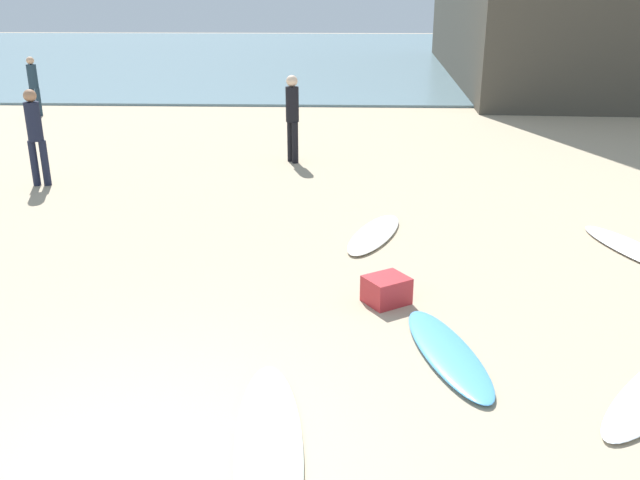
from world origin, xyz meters
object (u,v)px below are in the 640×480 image
surfboard_4 (633,249)px  beachgoer_far (35,132)px  beach_cooler (386,290)px  beachgoer_near (292,114)px  beachgoer_mid (33,83)px  surfboard_2 (269,446)px  surfboard_5 (374,234)px  surfboard_1 (448,352)px

surfboard_4 → beachgoer_far: bearing=-34.8°
beachgoer_far → beach_cooler: bearing=-44.7°
beachgoer_near → beachgoer_mid: size_ratio=1.08×
surfboard_2 → surfboard_4: 6.67m
beachgoer_mid → beach_cooler: 16.04m
surfboard_4 → beachgoer_mid: size_ratio=1.22×
beachgoer_mid → beachgoer_far: (3.46, -7.67, 0.06)m
surfboard_4 → beachgoer_far: size_ratio=1.16×
surfboard_2 → beachgoer_mid: bearing=112.8°
surfboard_5 → beachgoer_far: 6.90m
beachgoer_far → beachgoer_near: bearing=17.4°
beachgoer_mid → surfboard_4: bearing=157.1°
beach_cooler → beachgoer_far: bearing=141.8°
surfboard_1 → beach_cooler: 1.38m
beachgoer_near → beachgoer_far: 5.13m
beachgoer_near → beachgoer_mid: bearing=-158.7°
beach_cooler → surfboard_4: bearing=26.9°
beachgoer_near → beachgoer_far: size_ratio=1.02×
surfboard_5 → beachgoer_far: beachgoer_far is taller
surfboard_5 → beachgoer_mid: 14.24m
surfboard_1 → beach_cooler: (-0.56, 1.26, 0.12)m
beachgoer_near → beachgoer_far: beachgoer_near is taller
surfboard_1 → beachgoer_far: size_ratio=1.06×
surfboard_5 → beach_cooler: beach_cooler is taller
beachgoer_mid → beachgoer_far: beachgoer_far is taller
beach_cooler → surfboard_1: bearing=-65.9°
surfboard_1 → beach_cooler: size_ratio=4.03×
beachgoer_far → surfboard_2: bearing=-62.7°
surfboard_4 → beachgoer_mid: 17.29m
surfboard_1 → beachgoer_far: beachgoer_far is taller
surfboard_4 → beachgoer_near: 7.52m
surfboard_1 → surfboard_4: size_ratio=0.92×
surfboard_1 → beachgoer_far: 9.37m
surfboard_2 → beachgoer_near: 9.98m
surfboard_2 → beachgoer_near: (-0.56, 9.91, 1.01)m
surfboard_2 → beachgoer_far: bearing=117.3°
beachgoer_far → beach_cooler: 8.13m
surfboard_1 → surfboard_4: surfboard_1 is taller
surfboard_1 → surfboard_5: 3.65m
beachgoer_mid → beachgoer_far: 8.42m
surfboard_2 → surfboard_5: (1.05, 5.18, -0.00)m
surfboard_2 → beachgoer_near: beachgoer_near is taller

